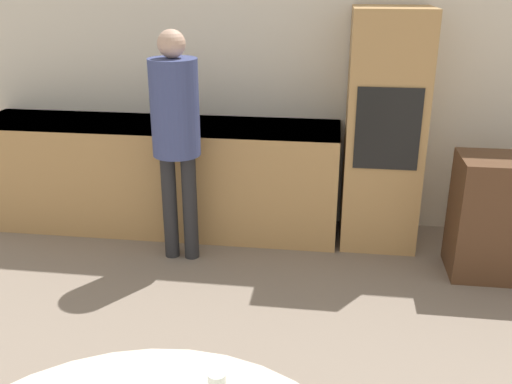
# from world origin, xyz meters

# --- Properties ---
(wall_back) EXTENTS (6.91, 0.05, 2.60)m
(wall_back) POSITION_xyz_m (0.00, 5.07, 1.30)
(wall_back) COLOR silver
(wall_back) RESTS_ON ground_plane
(kitchen_counter) EXTENTS (2.95, 0.60, 0.92)m
(kitchen_counter) POSITION_xyz_m (-1.13, 4.72, 0.47)
(kitchen_counter) COLOR tan
(kitchen_counter) RESTS_ON ground_plane
(oven_unit) EXTENTS (0.58, 0.59, 1.83)m
(oven_unit) POSITION_xyz_m (0.68, 4.73, 0.91)
(oven_unit) COLOR tan
(oven_unit) RESTS_ON ground_plane
(person_standing) EXTENTS (0.34, 0.34, 1.70)m
(person_standing) POSITION_xyz_m (-0.82, 4.21, 1.05)
(person_standing) COLOR #262628
(person_standing) RESTS_ON ground_plane
(cup) EXTENTS (0.06, 0.06, 0.08)m
(cup) POSITION_xyz_m (-0.06, 1.90, 0.77)
(cup) COLOR silver
(cup) RESTS_ON dining_table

